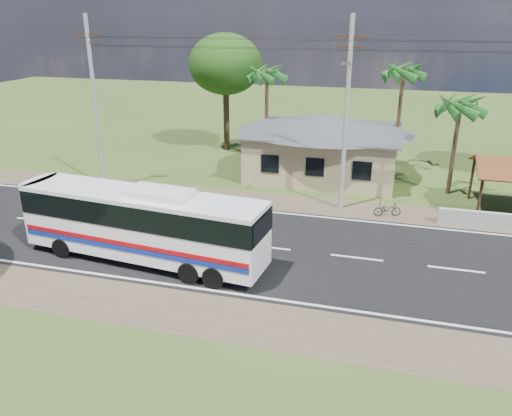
{
  "coord_description": "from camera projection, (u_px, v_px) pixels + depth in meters",
  "views": [
    {
      "loc": [
        5.45,
        -21.97,
        10.93
      ],
      "look_at": [
        -0.79,
        1.0,
        1.67
      ],
      "focal_mm": 35.0,
      "sensor_mm": 36.0,
      "label": 1
    }
  ],
  "objects": [
    {
      "name": "motorcycle",
      "position": [
        387.0,
        209.0,
        28.8
      ],
      "size": [
        1.68,
        1.04,
        0.83
      ],
      "primitive_type": "imported",
      "rotation": [
        0.0,
        0.0,
        1.9
      ],
      "color": "black",
      "rests_on": "ground"
    },
    {
      "name": "coach_bus",
      "position": [
        143.0,
        220.0,
        22.97
      ],
      "size": [
        12.02,
        3.7,
        3.67
      ],
      "rotation": [
        0.0,
        0.0,
        -0.1
      ],
      "color": "white",
      "rests_on": "ground"
    },
    {
      "name": "palm_near",
      "position": [
        460.0,
        106.0,
        30.56
      ],
      "size": [
        2.8,
        2.8,
        6.7
      ],
      "color": "#47301E",
      "rests_on": "ground"
    },
    {
      "name": "utility_poles",
      "position": [
        340.0,
        112.0,
        28.14
      ],
      "size": [
        32.8,
        2.22,
        11.0
      ],
      "color": "#9E9E99",
      "rests_on": "ground"
    },
    {
      "name": "concrete_barrier",
      "position": [
        506.0,
        222.0,
        27.0
      ],
      "size": [
        7.0,
        0.3,
        0.9
      ],
      "primitive_type": "cube",
      "color": "#9E9E99",
      "rests_on": "ground"
    },
    {
      "name": "road",
      "position": [
        266.0,
        247.0,
        25.05
      ],
      "size": [
        120.0,
        16.0,
        0.03
      ],
      "color": "black",
      "rests_on": "ground"
    },
    {
      "name": "house",
      "position": [
        324.0,
        139.0,
        35.54
      ],
      "size": [
        12.4,
        10.0,
        5.0
      ],
      "color": "tan",
      "rests_on": "ground"
    },
    {
      "name": "palm_mid",
      "position": [
        403.0,
        72.0,
        34.93
      ],
      "size": [
        2.8,
        2.8,
        8.2
      ],
      "color": "#47301E",
      "rests_on": "ground"
    },
    {
      "name": "ground",
      "position": [
        266.0,
        247.0,
        25.05
      ],
      "size": [
        120.0,
        120.0,
        0.0
      ],
      "primitive_type": "plane",
      "color": "#334B1A",
      "rests_on": "ground"
    },
    {
      "name": "palm_far",
      "position": [
        267.0,
        74.0,
        38.0
      ],
      "size": [
        2.8,
        2.8,
        7.7
      ],
      "color": "#47301E",
      "rests_on": "ground"
    },
    {
      "name": "tree_behind_house",
      "position": [
        225.0,
        65.0,
        40.62
      ],
      "size": [
        6.0,
        6.0,
        9.61
      ],
      "color": "#47301E",
      "rests_on": "ground"
    }
  ]
}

